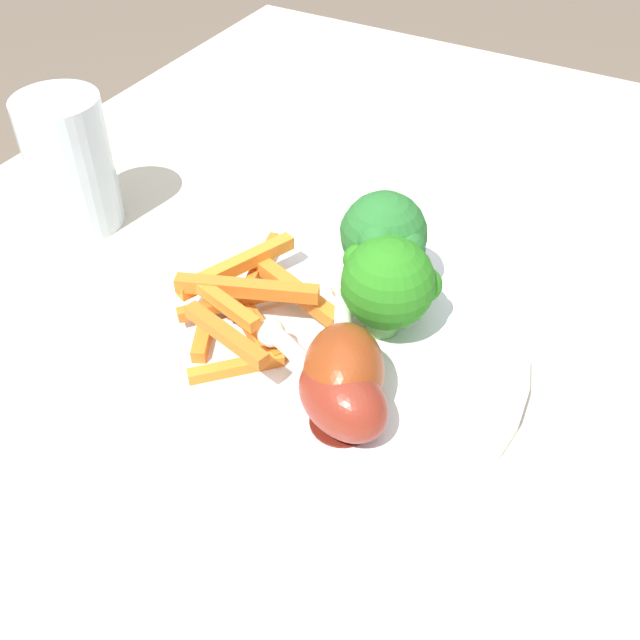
{
  "coord_description": "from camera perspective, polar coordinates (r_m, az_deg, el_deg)",
  "views": [
    {
      "loc": [
        -0.33,
        -0.18,
        1.09
      ],
      "look_at": [
        -0.01,
        -0.0,
        0.75
      ],
      "focal_mm": 41.92,
      "sensor_mm": 36.0,
      "label": 1
    }
  ],
  "objects": [
    {
      "name": "dining_table",
      "position": [
        0.61,
        0.5,
        -9.14
      ],
      "size": [
        1.07,
        0.77,
        0.72
      ],
      "color": "beige",
      "rests_on": "ground_plane"
    },
    {
      "name": "dinner_plate",
      "position": [
        0.52,
        0.0,
        -2.12
      ],
      "size": [
        0.28,
        0.28,
        0.01
      ],
      "primitive_type": "cylinder",
      "color": "white",
      "rests_on": "dining_table"
    },
    {
      "name": "broccoli_floret_front",
      "position": [
        0.5,
        4.57,
        2.11
      ],
      "size": [
        0.04,
        0.05,
        0.06
      ],
      "color": "#74B258",
      "rests_on": "dinner_plate"
    },
    {
      "name": "broccoli_floret_middle",
      "position": [
        0.5,
        5.14,
        3.0
      ],
      "size": [
        0.07,
        0.07,
        0.07
      ],
      "color": "#73BD5F",
      "rests_on": "dinner_plate"
    },
    {
      "name": "broccoli_floret_back",
      "position": [
        0.52,
        4.72,
        6.37
      ],
      "size": [
        0.06,
        0.07,
        0.08
      ],
      "color": "#79B852",
      "rests_on": "dinner_plate"
    },
    {
      "name": "carrot_fries_pile",
      "position": [
        0.52,
        -5.76,
        1.37
      ],
      "size": [
        0.15,
        0.11,
        0.04
      ],
      "color": "orange",
      "rests_on": "dinner_plate"
    },
    {
      "name": "chicken_drumstick_near",
      "position": [
        0.45,
        1.27,
        -5.64
      ],
      "size": [
        0.07,
        0.12,
        0.04
      ],
      "color": "#5C1810",
      "rests_on": "dinner_plate"
    },
    {
      "name": "chicken_drumstick_far",
      "position": [
        0.46,
        1.85,
        -3.53
      ],
      "size": [
        0.13,
        0.08,
        0.05
      ],
      "color": "#61210C",
      "rests_on": "dinner_plate"
    },
    {
      "name": "water_glass",
      "position": [
        0.64,
        -18.52,
        11.25
      ],
      "size": [
        0.07,
        0.07,
        0.11
      ],
      "primitive_type": "cylinder",
      "color": "silver",
      "rests_on": "dining_table"
    },
    {
      "name": "napkin",
      "position": [
        0.81,
        -1.29,
        15.83
      ],
      "size": [
        0.22,
        0.21,
        0.0
      ],
      "primitive_type": "cube",
      "rotation": [
        0.0,
        0.0,
        2.48
      ],
      "color": "white",
      "rests_on": "dining_table"
    }
  ]
}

